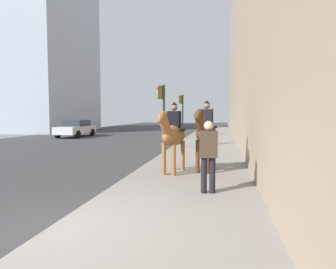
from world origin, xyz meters
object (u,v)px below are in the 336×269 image
object	(u,v)px
mounted_horse_near	(173,134)
traffic_light_near_curb	(162,106)
car_near_lane	(76,128)
traffic_light_far_curb	(182,109)
pedestrian_greeting	(208,152)
mounted_horse_far	(206,132)

from	to	relation	value
mounted_horse_near	traffic_light_near_curb	world-z (taller)	traffic_light_near_curb
car_near_lane	traffic_light_far_curb	xyz separation A→B (m)	(1.70, -8.79, 1.65)
pedestrian_greeting	traffic_light_far_curb	size ratio (longest dim) A/B	0.48
car_near_lane	traffic_light_near_curb	world-z (taller)	traffic_light_near_curb
pedestrian_greeting	car_near_lane	size ratio (longest dim) A/B	0.37
mounted_horse_near	pedestrian_greeting	size ratio (longest dim) A/B	1.32
mounted_horse_far	traffic_light_far_curb	size ratio (longest dim) A/B	0.65
car_near_lane	traffic_light_far_curb	world-z (taller)	traffic_light_far_curb
mounted_horse_far	car_near_lane	distance (m)	18.14
traffic_light_far_curb	mounted_horse_near	bearing A→B (deg)	-173.29
mounted_horse_near	mounted_horse_far	size ratio (longest dim) A/B	0.97
traffic_light_near_curb	traffic_light_far_curb	world-z (taller)	traffic_light_far_curb
mounted_horse_near	traffic_light_near_curb	xyz separation A→B (m)	(6.46, 1.64, 1.02)
car_near_lane	traffic_light_near_curb	bearing A→B (deg)	48.02
mounted_horse_near	car_near_lane	size ratio (longest dim) A/B	0.49
pedestrian_greeting	traffic_light_near_curb	world-z (taller)	traffic_light_near_curb
traffic_light_far_curb	traffic_light_near_curb	bearing A→B (deg)	-178.53
mounted_horse_near	pedestrian_greeting	xyz separation A→B (m)	(-2.22, -1.21, -0.25)
mounted_horse_near	pedestrian_greeting	distance (m)	2.54
mounted_horse_far	pedestrian_greeting	xyz separation A→B (m)	(-2.67, -0.21, -0.31)
mounted_horse_near	mounted_horse_far	world-z (taller)	mounted_horse_far
traffic_light_near_curb	traffic_light_far_curb	xyz separation A→B (m)	(9.56, 0.25, 0.03)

